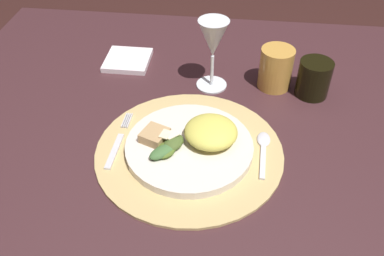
% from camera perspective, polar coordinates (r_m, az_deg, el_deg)
% --- Properties ---
extents(dining_table, '(1.35, 0.97, 0.70)m').
position_cam_1_polar(dining_table, '(1.01, 4.52, -6.58)').
color(dining_table, '#3D2225').
rests_on(dining_table, ground).
extents(placemat, '(0.37, 0.37, 0.01)m').
position_cam_1_polar(placemat, '(0.82, -0.41, -3.19)').
color(placemat, tan).
rests_on(placemat, dining_table).
extents(dinner_plate, '(0.25, 0.25, 0.02)m').
position_cam_1_polar(dinner_plate, '(0.81, -0.41, -2.61)').
color(dinner_plate, silver).
rests_on(dinner_plate, placemat).
extents(pasta_serving, '(0.14, 0.14, 0.04)m').
position_cam_1_polar(pasta_serving, '(0.80, 2.57, -0.53)').
color(pasta_serving, '#D8CF54').
rests_on(pasta_serving, dinner_plate).
extents(salad_greens, '(0.07, 0.09, 0.02)m').
position_cam_1_polar(salad_greens, '(0.78, -3.38, -2.67)').
color(salad_greens, '#455A26').
rests_on(salad_greens, dinner_plate).
extents(bread_piece, '(0.06, 0.06, 0.02)m').
position_cam_1_polar(bread_piece, '(0.81, -5.16, -1.02)').
color(bread_piece, tan).
rests_on(bread_piece, dinner_plate).
extents(fork, '(0.02, 0.16, 0.00)m').
position_cam_1_polar(fork, '(0.84, -10.12, -1.94)').
color(fork, silver).
rests_on(fork, placemat).
extents(spoon, '(0.03, 0.13, 0.01)m').
position_cam_1_polar(spoon, '(0.83, 9.72, -2.48)').
color(spoon, silver).
rests_on(spoon, placemat).
extents(napkin, '(0.11, 0.11, 0.01)m').
position_cam_1_polar(napkin, '(1.09, -8.81, 9.18)').
color(napkin, white).
rests_on(napkin, dining_table).
extents(wine_glass, '(0.07, 0.07, 0.17)m').
position_cam_1_polar(wine_glass, '(0.93, 2.87, 11.75)').
color(wine_glass, silver).
rests_on(wine_glass, dining_table).
extents(amber_tumbler, '(0.08, 0.08, 0.10)m').
position_cam_1_polar(amber_tumbler, '(0.98, 11.37, 8.02)').
color(amber_tumbler, gold).
rests_on(amber_tumbler, dining_table).
extents(dark_tumbler, '(0.07, 0.07, 0.09)m').
position_cam_1_polar(dark_tumbler, '(0.98, 16.31, 6.53)').
color(dark_tumbler, black).
rests_on(dark_tumbler, dining_table).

